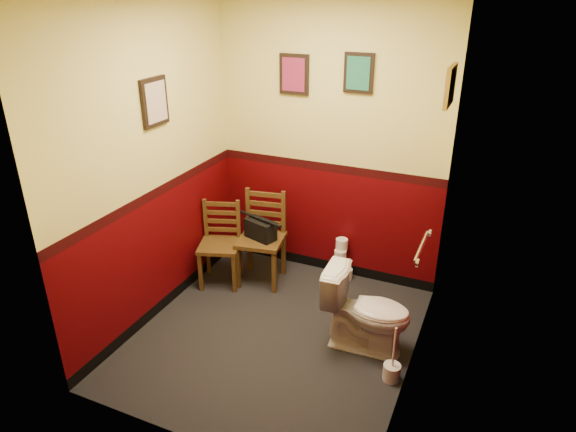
% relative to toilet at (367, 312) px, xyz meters
% --- Properties ---
extents(floor, '(2.20, 2.40, 0.00)m').
position_rel_toilet_xyz_m(floor, '(-0.72, -0.16, -0.34)').
color(floor, black).
rests_on(floor, ground).
extents(wall_back, '(2.20, 0.00, 2.70)m').
position_rel_toilet_xyz_m(wall_back, '(-0.72, 1.04, 1.01)').
color(wall_back, '#460206').
rests_on(wall_back, ground).
extents(wall_front, '(2.20, 0.00, 2.70)m').
position_rel_toilet_xyz_m(wall_front, '(-0.72, -1.36, 1.01)').
color(wall_front, '#460206').
rests_on(wall_front, ground).
extents(wall_left, '(0.00, 2.40, 2.70)m').
position_rel_toilet_xyz_m(wall_left, '(-1.82, -0.16, 1.01)').
color(wall_left, '#460206').
rests_on(wall_left, ground).
extents(wall_right, '(0.00, 2.40, 2.70)m').
position_rel_toilet_xyz_m(wall_right, '(0.38, -0.16, 1.01)').
color(wall_right, '#460206').
rests_on(wall_right, ground).
extents(grab_bar, '(0.05, 0.56, 0.06)m').
position_rel_toilet_xyz_m(grab_bar, '(0.35, 0.09, 0.61)').
color(grab_bar, silver).
rests_on(grab_bar, wall_right).
extents(framed_print_back_a, '(0.28, 0.04, 0.36)m').
position_rel_toilet_xyz_m(framed_print_back_a, '(-1.07, 1.02, 1.61)').
color(framed_print_back_a, black).
rests_on(framed_print_back_a, wall_back).
extents(framed_print_back_b, '(0.26, 0.04, 0.34)m').
position_rel_toilet_xyz_m(framed_print_back_b, '(-0.47, 1.02, 1.66)').
color(framed_print_back_b, black).
rests_on(framed_print_back_b, wall_back).
extents(framed_print_left, '(0.04, 0.30, 0.38)m').
position_rel_toilet_xyz_m(framed_print_left, '(-1.80, -0.06, 1.51)').
color(framed_print_left, black).
rests_on(framed_print_left, wall_left).
extents(framed_print_right, '(0.04, 0.34, 0.28)m').
position_rel_toilet_xyz_m(framed_print_right, '(0.36, 0.44, 1.71)').
color(framed_print_right, olive).
rests_on(framed_print_right, wall_right).
extents(toilet, '(0.71, 0.42, 0.68)m').
position_rel_toilet_xyz_m(toilet, '(0.00, 0.00, 0.00)').
color(toilet, white).
rests_on(toilet, floor).
extents(toilet_brush, '(0.13, 0.13, 0.47)m').
position_rel_toilet_xyz_m(toilet_brush, '(0.29, -0.29, -0.26)').
color(toilet_brush, silver).
rests_on(toilet_brush, floor).
extents(chair_left, '(0.48, 0.48, 0.81)m').
position_rel_toilet_xyz_m(chair_left, '(-1.58, 0.43, 0.07)').
color(chair_left, brown).
rests_on(chair_left, floor).
extents(chair_right, '(0.48, 0.48, 0.90)m').
position_rel_toilet_xyz_m(chair_right, '(-1.23, 0.62, 0.11)').
color(chair_right, brown).
rests_on(chair_right, floor).
extents(handbag, '(0.33, 0.23, 0.22)m').
position_rel_toilet_xyz_m(handbag, '(-1.22, 0.58, 0.22)').
color(handbag, black).
rests_on(handbag, chair_right).
extents(tp_stack, '(0.25, 0.15, 0.43)m').
position_rel_toilet_xyz_m(tp_stack, '(-0.52, 0.94, -0.16)').
color(tp_stack, silver).
rests_on(tp_stack, floor).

